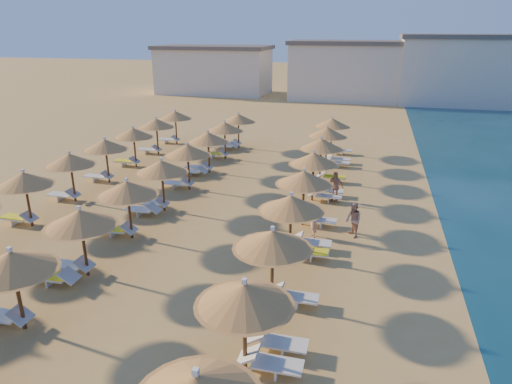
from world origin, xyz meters
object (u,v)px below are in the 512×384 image
(parasol_row_west, at_px, (146,178))
(beachgoer_a, at_px, (314,222))
(beachgoer_c, at_px, (335,186))
(parasol_row_east, at_px, (298,191))
(beachgoer_b, at_px, (353,220))

(parasol_row_west, distance_m, beachgoer_a, 7.91)
(beachgoer_a, bearing_deg, beachgoer_c, 152.70)
(parasol_row_west, bearing_deg, parasol_row_east, 0.00)
(parasol_row_west, xyz_separation_m, beachgoer_b, (9.45, 0.93, -1.48))
(parasol_row_east, xyz_separation_m, beachgoer_b, (2.36, 0.93, -1.48))
(parasol_row_east, bearing_deg, beachgoer_a, 29.85)
(beachgoer_b, height_order, beachgoer_c, beachgoer_c)
(parasol_row_west, bearing_deg, beachgoer_a, 2.86)
(beachgoer_b, relative_size, beachgoer_a, 1.05)
(parasol_row_east, height_order, beachgoer_a, parasol_row_east)
(parasol_row_west, relative_size, beachgoer_c, 20.10)
(parasol_row_east, bearing_deg, beachgoer_c, 77.39)
(parasol_row_east, distance_m, beachgoer_c, 5.54)
(parasol_row_east, height_order, beachgoer_b, parasol_row_east)
(parasol_row_east, bearing_deg, parasol_row_west, 180.00)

